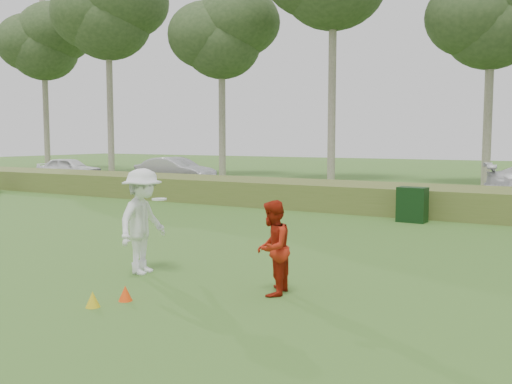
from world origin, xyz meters
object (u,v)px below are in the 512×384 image
Objects in this scene: cone_yellow at (93,299)px; utility_cabinet at (412,205)px; cone_orange at (125,293)px; player_white at (143,221)px; car_left at (69,168)px; car_mid at (175,172)px; player_red at (272,248)px.

cone_yellow is 0.23× the size of utility_cabinet.
cone_orange is at bearing -96.09° from utility_cabinet.
player_white is 1.86× the size of utility_cabinet.
car_left is 0.87× the size of car_mid.
player_red is 0.40× the size of car_left.
car_left is at bearing 89.59° from car_mid.
player_white is 0.44× the size of car_mid.
cone_orange is 1.00× the size of cone_yellow.
player_white is 2.01m from cone_orange.
player_white is 2.78m from player_red.
utility_cabinet is at bearing -112.38° from car_mid.
cone_orange is at bearing -153.99° from player_white.
car_mid is at bearing 125.72° from cone_orange.
car_left is (-21.90, 6.66, 0.18)m from utility_cabinet.
car_left is at bearing -136.92° from player_red.
car_left reaches higher than cone_yellow.
player_red is at bearing 44.05° from cone_yellow.
player_red is 27.05m from car_left.
utility_cabinet is at bearing -122.00° from car_left.
car_mid is (-13.77, 6.29, 0.26)m from utility_cabinet.
utility_cabinet is at bearing 80.85° from cone_orange.
cone_orange is at bearing -62.83° from player_red.
car_left is 8.14m from car_mid.
player_white is 9.37m from utility_cabinet.
car_left is at bearing 166.15° from utility_cabinet.
player_white is 8.16× the size of cone_yellow.
player_white is 24.79m from car_left.
cone_yellow is 20.99m from car_mid.
car_mid is (-12.08, 16.79, 0.66)m from cone_orange.
car_left is (-19.24, 15.62, -0.27)m from player_white.
utility_cabinet is 22.89m from car_left.
cone_yellow is at bearing -96.66° from utility_cabinet.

